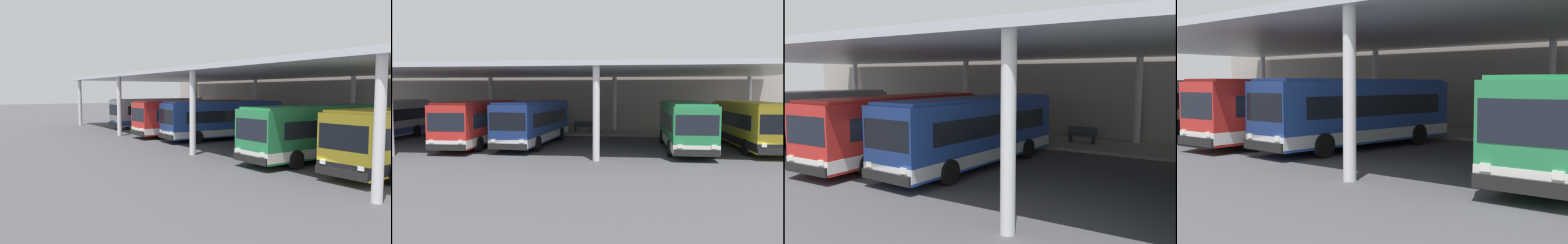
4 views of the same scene
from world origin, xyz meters
TOP-DOWN VIEW (x-y plane):
  - ground_plane at (0.00, 0.00)m, footprint 200.00×200.00m
  - platform_kerb at (0.00, 11.75)m, footprint 42.00×4.50m
  - station_building_facade at (0.00, 15.00)m, footprint 48.00×1.60m
  - canopy_shelter at (0.00, 5.50)m, footprint 40.00×17.00m
  - bus_nearest_bay at (-11.54, 4.16)m, footprint 2.74×10.53m
  - bus_second_bay at (-2.92, 2.97)m, footprint 2.89×10.58m
  - bus_middle_bay at (0.97, 3.75)m, footprint 3.11×10.65m
  - bench_waiting at (3.39, 11.82)m, footprint 1.80×0.45m
  - trash_bin at (-0.34, 11.58)m, footprint 0.52×0.52m
  - banner_sign at (-13.34, 10.94)m, footprint 0.70×0.12m

SIDE VIEW (x-z plane):
  - ground_plane at x=0.00m, z-range 0.00..0.00m
  - platform_kerb at x=0.00m, z-range 0.00..0.18m
  - bench_waiting at x=3.39m, z-range 0.20..1.12m
  - trash_bin at x=-0.34m, z-range 0.19..1.17m
  - bus_nearest_bay at x=-11.54m, z-range 0.07..3.24m
  - bus_second_bay at x=-2.92m, z-range 0.07..3.24m
  - bus_middle_bay at x=0.97m, z-range 0.07..3.24m
  - banner_sign at x=-13.34m, z-range 0.38..3.58m
  - station_building_facade at x=0.00m, z-range 0.00..6.52m
  - canopy_shelter at x=0.00m, z-range 2.54..8.09m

